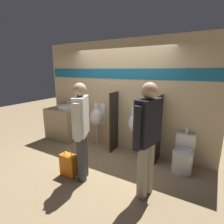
{
  "coord_description": "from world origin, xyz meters",
  "views": [
    {
      "loc": [
        1.96,
        -3.24,
        2.01
      ],
      "look_at": [
        0.0,
        0.17,
        1.05
      ],
      "focal_mm": 28.0,
      "sensor_mm": 36.0,
      "label": 1
    }
  ],
  "objects_px": {
    "cell_phone": "(66,111)",
    "toilet": "(183,157)",
    "urinal_near_counter": "(97,117)",
    "person_with_lanyard": "(81,128)",
    "shopping_bag": "(69,165)",
    "sink_basin": "(64,107)",
    "person_in_vest": "(147,136)",
    "urinal_far": "(136,124)"
  },
  "relations": [
    {
      "from": "urinal_near_counter",
      "to": "cell_phone",
      "type": "bearing_deg",
      "value": -163.25
    },
    {
      "from": "urinal_near_counter",
      "to": "toilet",
      "type": "distance_m",
      "value": 2.28
    },
    {
      "from": "urinal_near_counter",
      "to": "shopping_bag",
      "type": "xyz_separation_m",
      "value": [
        0.34,
        -1.46,
        -0.56
      ]
    },
    {
      "from": "toilet",
      "to": "person_in_vest",
      "type": "height_order",
      "value": "person_in_vest"
    },
    {
      "from": "person_in_vest",
      "to": "urinal_far",
      "type": "bearing_deg",
      "value": 43.1
    },
    {
      "from": "sink_basin",
      "to": "person_in_vest",
      "type": "relative_size",
      "value": 0.22
    },
    {
      "from": "toilet",
      "to": "person_in_vest",
      "type": "relative_size",
      "value": 0.47
    },
    {
      "from": "sink_basin",
      "to": "person_with_lanyard",
      "type": "height_order",
      "value": "person_with_lanyard"
    },
    {
      "from": "urinal_far",
      "to": "shopping_bag",
      "type": "distance_m",
      "value": 1.74
    },
    {
      "from": "person_with_lanyard",
      "to": "shopping_bag",
      "type": "bearing_deg",
      "value": 79.89
    },
    {
      "from": "sink_basin",
      "to": "person_in_vest",
      "type": "distance_m",
      "value": 3.09
    },
    {
      "from": "cell_phone",
      "to": "urinal_near_counter",
      "type": "height_order",
      "value": "urinal_near_counter"
    },
    {
      "from": "cell_phone",
      "to": "person_in_vest",
      "type": "height_order",
      "value": "person_in_vest"
    },
    {
      "from": "sink_basin",
      "to": "person_with_lanyard",
      "type": "relative_size",
      "value": 0.22
    },
    {
      "from": "cell_phone",
      "to": "toilet",
      "type": "bearing_deg",
      "value": 1.57
    },
    {
      "from": "urinal_near_counter",
      "to": "toilet",
      "type": "bearing_deg",
      "value": -4.37
    },
    {
      "from": "urinal_far",
      "to": "toilet",
      "type": "relative_size",
      "value": 1.36
    },
    {
      "from": "sink_basin",
      "to": "toilet",
      "type": "xyz_separation_m",
      "value": [
        3.29,
        -0.09,
        -0.66
      ]
    },
    {
      "from": "cell_phone",
      "to": "person_with_lanyard",
      "type": "height_order",
      "value": "person_with_lanyard"
    },
    {
      "from": "urinal_far",
      "to": "person_in_vest",
      "type": "xyz_separation_m",
      "value": [
        0.69,
        -1.22,
        0.24
      ]
    },
    {
      "from": "toilet",
      "to": "person_with_lanyard",
      "type": "bearing_deg",
      "value": -142.8
    },
    {
      "from": "person_with_lanyard",
      "to": "toilet",
      "type": "bearing_deg",
      "value": -78.68
    },
    {
      "from": "cell_phone",
      "to": "urinal_near_counter",
      "type": "relative_size",
      "value": 0.12
    },
    {
      "from": "urinal_near_counter",
      "to": "person_in_vest",
      "type": "height_order",
      "value": "person_in_vest"
    },
    {
      "from": "person_in_vest",
      "to": "urinal_near_counter",
      "type": "bearing_deg",
      "value": 69.57
    },
    {
      "from": "sink_basin",
      "to": "urinal_near_counter",
      "type": "xyz_separation_m",
      "value": [
        1.07,
        0.08,
        -0.18
      ]
    },
    {
      "from": "urinal_near_counter",
      "to": "person_with_lanyard",
      "type": "relative_size",
      "value": 0.65
    },
    {
      "from": "cell_phone",
      "to": "toilet",
      "type": "relative_size",
      "value": 0.16
    },
    {
      "from": "toilet",
      "to": "shopping_bag",
      "type": "xyz_separation_m",
      "value": [
        -1.88,
        -1.29,
        -0.08
      ]
    },
    {
      "from": "cell_phone",
      "to": "shopping_bag",
      "type": "bearing_deg",
      "value": -45.42
    },
    {
      "from": "urinal_far",
      "to": "person_with_lanyard",
      "type": "relative_size",
      "value": 0.65
    },
    {
      "from": "shopping_bag",
      "to": "urinal_near_counter",
      "type": "bearing_deg",
      "value": 103.26
    },
    {
      "from": "person_with_lanyard",
      "to": "urinal_near_counter",
      "type": "bearing_deg",
      "value": -1.29
    },
    {
      "from": "sink_basin",
      "to": "urinal_far",
      "type": "xyz_separation_m",
      "value": [
        2.18,
        0.08,
        -0.18
      ]
    },
    {
      "from": "person_with_lanyard",
      "to": "shopping_bag",
      "type": "xyz_separation_m",
      "value": [
        -0.29,
        -0.08,
        -0.77
      ]
    },
    {
      "from": "person_with_lanyard",
      "to": "shopping_bag",
      "type": "distance_m",
      "value": 0.83
    },
    {
      "from": "sink_basin",
      "to": "shopping_bag",
      "type": "relative_size",
      "value": 0.7
    },
    {
      "from": "sink_basin",
      "to": "urinal_near_counter",
      "type": "height_order",
      "value": "urinal_near_counter"
    },
    {
      "from": "sink_basin",
      "to": "toilet",
      "type": "height_order",
      "value": "sink_basin"
    },
    {
      "from": "urinal_far",
      "to": "person_in_vest",
      "type": "bearing_deg",
      "value": -60.73
    },
    {
      "from": "person_with_lanyard",
      "to": "cell_phone",
      "type": "bearing_deg",
      "value": 26.8
    },
    {
      "from": "cell_phone",
      "to": "urinal_far",
      "type": "relative_size",
      "value": 0.12
    }
  ]
}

